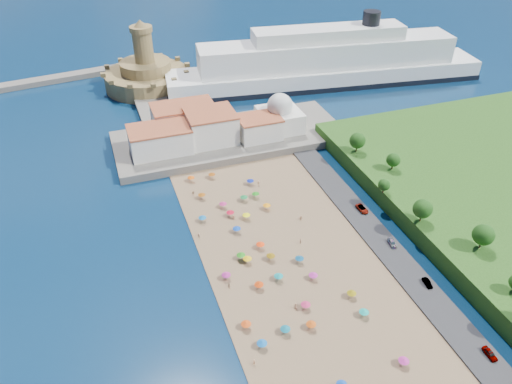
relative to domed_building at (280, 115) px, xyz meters
name	(u,v)px	position (x,y,z in m)	size (l,w,h in m)	color
ground	(272,266)	(-30.00, -71.00, -8.97)	(700.00, 700.00, 0.00)	#071938
terrace	(230,138)	(-20.00, 2.00, -7.47)	(90.00, 36.00, 3.00)	#59544C
jetty	(159,110)	(-42.00, 37.00, -7.77)	(18.00, 70.00, 2.40)	#59544C
waterfront_buildings	(197,128)	(-33.05, 2.64, -1.10)	(57.00, 29.00, 11.00)	silver
domed_building	(280,115)	(0.00, 0.00, 0.00)	(16.00, 16.00, 15.00)	silver
fortress	(147,74)	(-42.00, 67.00, -2.29)	(40.00, 40.00, 32.40)	#95804A
cruise_ship	(326,64)	(41.11, 42.75, 1.04)	(156.38, 42.59, 33.82)	black
beach_parasols	(284,291)	(-31.27, -82.78, -6.83)	(33.17, 117.86, 2.20)	gray
beachgoers	(263,264)	(-32.55, -70.52, -7.85)	(33.49, 97.18, 1.89)	tan
parked_cars	(401,253)	(6.00, -79.38, -7.59)	(2.60, 63.28, 1.43)	gray
hillside_trees	(447,223)	(18.28, -80.65, 1.15)	(15.78, 106.31, 7.53)	#382314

